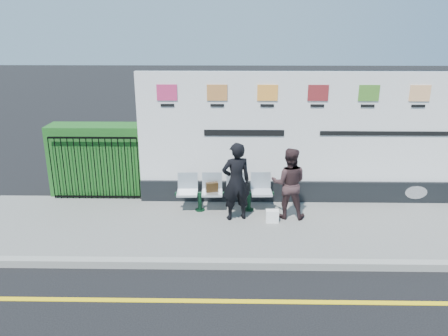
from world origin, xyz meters
name	(u,v)px	position (x,y,z in m)	size (l,w,h in m)	color
ground	(320,302)	(0.00, 0.00, 0.00)	(80.00, 80.00, 0.00)	black
pavement	(297,227)	(0.00, 2.50, 0.06)	(14.00, 3.00, 0.12)	slate
kerb	(309,265)	(0.00, 1.00, 0.07)	(14.00, 0.18, 0.14)	gray
yellow_line	(320,302)	(0.00, 0.00, 0.00)	(14.00, 0.10, 0.01)	yellow
billboard	(314,147)	(0.50, 3.85, 1.42)	(8.00, 0.30, 3.00)	black
hedge	(100,159)	(-4.58, 4.30, 0.97)	(2.35, 0.70, 1.70)	#1B541A
railing	(95,168)	(-4.58, 3.85, 0.89)	(2.05, 0.06, 1.54)	black
bench	(224,201)	(-1.53, 3.22, 0.34)	(2.09, 0.55, 0.45)	silver
woman_left	(236,182)	(-1.28, 2.79, 0.96)	(0.62, 0.40, 1.69)	black
woman_right	(289,183)	(-0.16, 2.90, 0.89)	(0.75, 0.58, 1.54)	#332123
handbag_brown	(212,187)	(-1.80, 3.22, 0.67)	(0.26, 0.11, 0.21)	black
carrier_bag_white	(272,216)	(-0.51, 2.63, 0.25)	(0.27, 0.16, 0.27)	white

